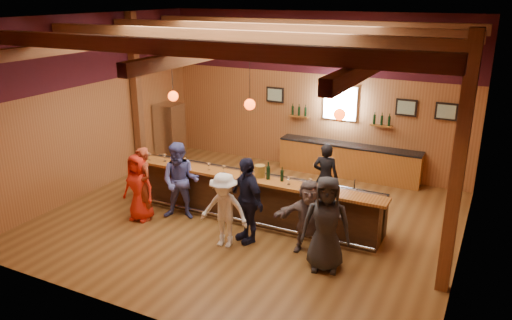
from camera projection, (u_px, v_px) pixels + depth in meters
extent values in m
plane|color=brown|center=(250.00, 219.00, 11.56)|extent=(9.00, 9.00, 0.00)
cube|color=brown|center=(314.00, 93.00, 14.22)|extent=(9.00, 0.04, 4.50)
cube|color=brown|center=(127.00, 186.00, 7.45)|extent=(9.00, 0.04, 4.50)
cube|color=brown|center=(94.00, 105.00, 12.75)|extent=(0.04, 8.00, 4.50)
cube|color=brown|center=(473.00, 154.00, 8.92)|extent=(0.04, 8.00, 4.50)
cube|color=brown|center=(249.00, 17.00, 10.11)|extent=(9.00, 8.00, 0.04)
cube|color=#3A0F17|center=(316.00, 43.00, 13.75)|extent=(9.00, 0.01, 1.70)
cube|color=#3A0F17|center=(88.00, 49.00, 12.29)|extent=(0.01, 8.00, 1.70)
cube|color=#3A0F17|center=(483.00, 75.00, 8.48)|extent=(0.01, 8.00, 1.70)
cube|color=brown|center=(137.00, 95.00, 13.95)|extent=(0.22, 0.22, 4.50)
cube|color=brown|center=(458.00, 169.00, 8.14)|extent=(0.22, 0.22, 4.50)
cube|color=brown|center=(160.00, 47.00, 7.67)|extent=(8.80, 0.20, 0.25)
cube|color=brown|center=(225.00, 36.00, 9.36)|extent=(8.80, 0.20, 0.25)
cube|color=brown|center=(270.00, 29.00, 11.05)|extent=(8.80, 0.20, 0.25)
cube|color=brown|center=(303.00, 24.00, 12.75)|extent=(8.80, 0.20, 0.25)
cube|color=brown|center=(135.00, 39.00, 11.56)|extent=(0.18, 7.80, 0.22)
cube|color=brown|center=(249.00, 45.00, 10.29)|extent=(0.18, 7.80, 0.22)
cube|color=brown|center=(397.00, 53.00, 9.01)|extent=(0.18, 7.80, 0.22)
cube|color=black|center=(250.00, 198.00, 11.39)|extent=(6.00, 0.60, 1.05)
cube|color=brown|center=(246.00, 178.00, 11.06)|extent=(6.30, 0.50, 0.06)
cube|color=black|center=(258.00, 176.00, 11.58)|extent=(6.00, 0.48, 0.05)
cube|color=black|center=(258.00, 195.00, 11.74)|extent=(6.00, 0.48, 0.90)
cube|color=silver|center=(340.00, 193.00, 10.75)|extent=(0.45, 0.40, 0.14)
cube|color=silver|center=(363.00, 197.00, 10.54)|extent=(0.45, 0.40, 0.14)
cylinder|color=silver|center=(242.00, 220.00, 11.16)|extent=(6.00, 0.06, 0.06)
cube|color=brown|center=(348.00, 161.00, 14.05)|extent=(4.00, 0.50, 0.90)
cube|color=black|center=(349.00, 145.00, 13.90)|extent=(4.00, 0.52, 0.05)
cube|color=silver|center=(340.00, 103.00, 13.90)|extent=(0.95, 0.08, 0.95)
cube|color=white|center=(340.00, 103.00, 13.86)|extent=(0.78, 0.01, 0.78)
cube|color=black|center=(275.00, 95.00, 14.73)|extent=(0.55, 0.04, 0.45)
cube|color=silver|center=(275.00, 95.00, 14.71)|extent=(0.45, 0.01, 0.35)
cube|color=black|center=(406.00, 108.00, 13.11)|extent=(0.55, 0.04, 0.45)
cube|color=silver|center=(406.00, 108.00, 13.09)|extent=(0.45, 0.01, 0.35)
cube|color=black|center=(446.00, 111.00, 12.69)|extent=(0.55, 0.04, 0.45)
cube|color=silver|center=(446.00, 112.00, 12.67)|extent=(0.45, 0.01, 0.35)
cube|color=brown|center=(299.00, 116.00, 14.51)|extent=(0.60, 0.18, 0.04)
cylinder|color=black|center=(293.00, 110.00, 14.55)|extent=(0.07, 0.07, 0.26)
cylinder|color=black|center=(299.00, 111.00, 14.47)|extent=(0.07, 0.07, 0.26)
cylinder|color=black|center=(305.00, 112.00, 14.38)|extent=(0.07, 0.07, 0.26)
cube|color=brown|center=(381.00, 126.00, 13.49)|extent=(0.60, 0.18, 0.04)
cylinder|color=black|center=(374.00, 119.00, 13.53)|extent=(0.07, 0.07, 0.26)
cylinder|color=black|center=(382.00, 120.00, 13.45)|extent=(0.07, 0.07, 0.26)
cylinder|color=black|center=(389.00, 121.00, 13.36)|extent=(0.07, 0.07, 0.26)
cylinder|color=black|center=(172.00, 69.00, 11.34)|extent=(0.01, 0.01, 1.25)
sphere|color=#FF420C|center=(173.00, 96.00, 11.54)|extent=(0.24, 0.24, 0.24)
cylinder|color=black|center=(250.00, 75.00, 10.49)|extent=(0.01, 0.01, 1.25)
sphere|color=#FF420C|center=(250.00, 105.00, 10.69)|extent=(0.24, 0.24, 0.24)
cylinder|color=black|center=(341.00, 83.00, 9.64)|extent=(0.01, 0.01, 1.25)
sphere|color=#FF420C|center=(340.00, 114.00, 9.84)|extent=(0.24, 0.24, 0.24)
cube|color=silver|center=(170.00, 133.00, 15.21)|extent=(0.70, 0.70, 1.80)
imported|color=red|center=(139.00, 187.00, 11.31)|extent=(0.79, 0.53, 1.58)
imported|color=maroon|center=(143.00, 184.00, 11.30)|extent=(0.74, 0.65, 1.71)
imported|color=#4F559F|center=(181.00, 181.00, 11.33)|extent=(1.06, 0.94, 1.81)
imported|color=white|center=(224.00, 210.00, 10.11)|extent=(1.08, 0.68, 1.59)
imported|color=black|center=(247.00, 200.00, 10.29)|extent=(1.16, 0.94, 1.84)
imported|color=#5B4B49|center=(308.00, 216.00, 9.92)|extent=(1.46, 0.95, 1.51)
imported|color=#232325|center=(326.00, 224.00, 9.21)|extent=(1.04, 0.82, 1.85)
imported|color=black|center=(325.00, 177.00, 11.79)|extent=(0.65, 0.46, 1.66)
cylinder|color=brown|center=(260.00, 171.00, 11.00)|extent=(0.24, 0.24, 0.26)
cylinder|color=black|center=(268.00, 173.00, 10.85)|extent=(0.08, 0.08, 0.29)
cylinder|color=black|center=(268.00, 165.00, 10.78)|extent=(0.03, 0.03, 0.10)
cylinder|color=black|center=(282.00, 176.00, 10.75)|extent=(0.07, 0.07, 0.24)
cylinder|color=black|center=(282.00, 169.00, 10.70)|extent=(0.02, 0.02, 0.08)
cylinder|color=silver|center=(149.00, 160.00, 12.10)|extent=(0.07, 0.07, 0.01)
cylinder|color=silver|center=(149.00, 158.00, 12.08)|extent=(0.01, 0.01, 0.11)
sphere|color=silver|center=(149.00, 154.00, 12.05)|extent=(0.09, 0.09, 0.09)
cylinder|color=silver|center=(165.00, 161.00, 12.04)|extent=(0.08, 0.08, 0.01)
cylinder|color=silver|center=(165.00, 159.00, 12.02)|extent=(0.01, 0.01, 0.11)
sphere|color=silver|center=(164.00, 155.00, 11.99)|extent=(0.09, 0.09, 0.09)
cylinder|color=silver|center=(185.00, 164.00, 11.82)|extent=(0.06, 0.06, 0.01)
cylinder|color=silver|center=(185.00, 162.00, 11.80)|extent=(0.01, 0.01, 0.09)
sphere|color=silver|center=(185.00, 159.00, 11.78)|extent=(0.07, 0.07, 0.07)
cylinder|color=silver|center=(209.00, 170.00, 11.44)|extent=(0.07, 0.07, 0.01)
cylinder|color=silver|center=(209.00, 168.00, 11.42)|extent=(0.01, 0.01, 0.10)
sphere|color=silver|center=(209.00, 164.00, 11.40)|extent=(0.08, 0.08, 0.08)
cylinder|color=silver|center=(224.00, 173.00, 11.25)|extent=(0.07, 0.07, 0.01)
cylinder|color=silver|center=(224.00, 171.00, 11.23)|extent=(0.01, 0.01, 0.11)
sphere|color=silver|center=(224.00, 167.00, 11.20)|extent=(0.09, 0.09, 0.09)
cylinder|color=silver|center=(289.00, 184.00, 10.60)|extent=(0.07, 0.07, 0.01)
cylinder|color=silver|center=(289.00, 182.00, 10.59)|extent=(0.01, 0.01, 0.10)
sphere|color=silver|center=(289.00, 178.00, 10.56)|extent=(0.08, 0.08, 0.08)
cylinder|color=silver|center=(311.00, 187.00, 10.44)|extent=(0.08, 0.08, 0.01)
cylinder|color=silver|center=(311.00, 185.00, 10.42)|extent=(0.01, 0.01, 0.11)
sphere|color=silver|center=(311.00, 180.00, 10.39)|extent=(0.09, 0.09, 0.09)
cylinder|color=silver|center=(333.00, 192.00, 10.19)|extent=(0.07, 0.07, 0.01)
cylinder|color=silver|center=(333.00, 189.00, 10.17)|extent=(0.01, 0.01, 0.10)
sphere|color=silver|center=(334.00, 186.00, 10.14)|extent=(0.08, 0.08, 0.08)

